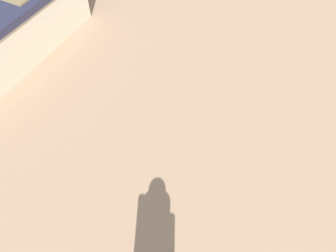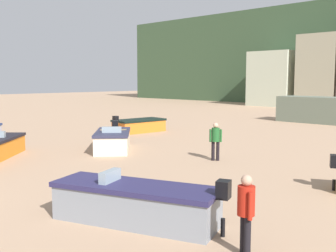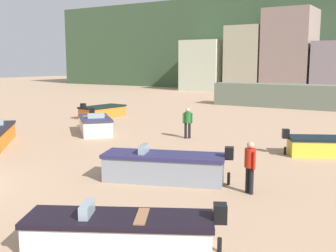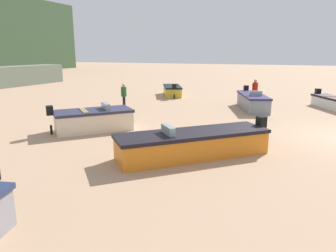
% 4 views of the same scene
% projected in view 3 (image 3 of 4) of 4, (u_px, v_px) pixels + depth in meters
% --- Properties ---
extents(harbor_pier, '(20.18, 2.40, 2.06)m').
position_uv_depth(harbor_pier, '(329.00, 98.00, 34.81)').
color(harbor_pier, slate).
rests_on(harbor_pier, ground).
extents(townhouse_left, '(5.80, 5.38, 7.01)m').
position_uv_depth(townhouse_left, '(205.00, 66.00, 58.94)').
color(townhouse_left, beige).
rests_on(townhouse_left, ground).
extents(townhouse_centre_left, '(4.71, 5.38, 8.70)m').
position_uv_depth(townhouse_centre_left, '(247.00, 59.00, 55.54)').
color(townhouse_centre_left, '#A8A285').
rests_on(townhouse_centre_left, ground).
extents(townhouse_centre, '(5.88, 6.88, 10.59)m').
position_uv_depth(townhouse_centre, '(291.00, 52.00, 53.11)').
color(townhouse_centre, gray).
rests_on(townhouse_centre, ground).
extents(boat_grey_0, '(4.37, 2.63, 1.26)m').
position_uv_depth(boat_grey_0, '(164.00, 167.00, 13.94)').
color(boat_grey_0, gray).
rests_on(boat_grey_0, ground).
extents(boat_white_2, '(4.14, 2.95, 1.05)m').
position_uv_depth(boat_white_2, '(120.00, 232.00, 8.86)').
color(boat_white_2, white).
rests_on(boat_white_2, ground).
extents(boat_orange_4, '(1.93, 3.74, 1.16)m').
position_uv_depth(boat_orange_4, '(102.00, 111.00, 30.11)').
color(boat_orange_4, orange).
rests_on(boat_orange_4, ground).
extents(boat_yellow_5, '(3.65, 2.70, 1.13)m').
position_uv_depth(boat_yellow_5, '(328.00, 146.00, 17.78)').
color(boat_yellow_5, gold).
rests_on(boat_yellow_5, ground).
extents(boat_cream_7, '(3.61, 3.50, 1.26)m').
position_uv_depth(boat_cream_7, '(95.00, 125.00, 23.31)').
color(boat_cream_7, beige).
rests_on(boat_cream_7, ground).
extents(beach_walker_foreground, '(0.48, 0.48, 1.62)m').
position_uv_depth(beach_walker_foreground, '(188.00, 120.00, 21.74)').
color(beach_walker_foreground, black).
rests_on(beach_walker_foreground, ground).
extents(beach_walker_distant, '(0.48, 0.48, 1.62)m').
position_uv_depth(beach_walker_distant, '(250.00, 163.00, 12.56)').
color(beach_walker_distant, black).
rests_on(beach_walker_distant, ground).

